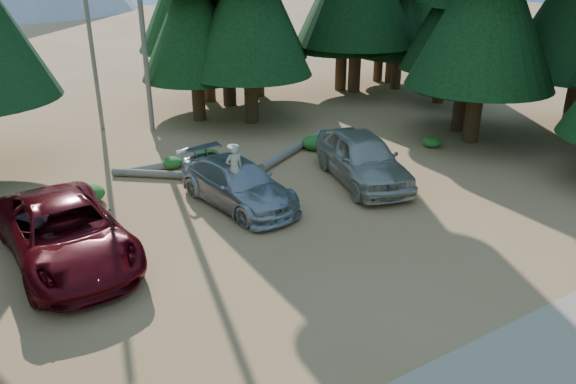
# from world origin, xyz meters

# --- Properties ---
(ground) EXTENTS (160.00, 160.00, 0.00)m
(ground) POSITION_xyz_m (0.00, 0.00, 0.00)
(ground) COLOR olive
(ground) RESTS_ON ground
(forest_belt_north) EXTENTS (36.00, 7.00, 22.00)m
(forest_belt_north) POSITION_xyz_m (0.00, 15.00, 0.00)
(forest_belt_north) COLOR black
(forest_belt_north) RESTS_ON ground
(forest_belt_east) EXTENTS (6.00, 22.00, 22.00)m
(forest_belt_east) POSITION_xyz_m (15.50, 4.00, 0.00)
(forest_belt_east) COLOR black
(forest_belt_east) RESTS_ON ground
(snag_front) EXTENTS (0.24, 0.24, 12.00)m
(snag_front) POSITION_xyz_m (0.80, 14.50, 6.00)
(snag_front) COLOR #736C5C
(snag_front) RESTS_ON ground
(snag_back) EXTENTS (0.20, 0.20, 10.00)m
(snag_back) POSITION_xyz_m (-1.20, 16.00, 5.00)
(snag_back) COLOR #736C5C
(snag_back) RESTS_ON ground
(red_pickup) EXTENTS (3.16, 6.35, 1.73)m
(red_pickup) POSITION_xyz_m (-5.38, 3.72, 0.87)
(red_pickup) COLOR #54070D
(red_pickup) RESTS_ON ground
(silver_minivan_center) EXTENTS (2.79, 5.39, 1.49)m
(silver_minivan_center) POSITION_xyz_m (0.41, 4.65, 0.75)
(silver_minivan_center) COLOR #A1A4A8
(silver_minivan_center) RESTS_ON ground
(silver_minivan_right) EXTENTS (3.54, 5.83, 1.86)m
(silver_minivan_right) POSITION_xyz_m (5.33, 4.04, 0.93)
(silver_minivan_right) COLOR #A9A497
(silver_minivan_right) RESTS_ON ground
(frisbee_player) EXTENTS (0.63, 0.45, 1.63)m
(frisbee_player) POSITION_xyz_m (0.15, 4.33, 1.47)
(frisbee_player) COLOR beige
(frisbee_player) RESTS_ON ground
(log_left) EXTENTS (4.30, 0.45, 0.31)m
(log_left) POSITION_xyz_m (-0.03, 9.14, 0.15)
(log_left) COLOR #736C5C
(log_left) RESTS_ON ground
(log_mid) EXTENTS (3.02, 2.51, 0.30)m
(log_mid) POSITION_xyz_m (-1.10, 8.41, 0.15)
(log_mid) COLOR #736C5C
(log_mid) RESTS_ON ground
(log_right) EXTENTS (4.99, 2.99, 0.35)m
(log_right) POSITION_xyz_m (4.98, 8.17, 0.18)
(log_right) COLOR #736C5C
(log_right) RESTS_ON ground
(shrub_left) EXTENTS (1.08, 1.08, 0.59)m
(shrub_left) POSITION_xyz_m (-3.89, 7.53, 0.30)
(shrub_left) COLOR #276B20
(shrub_left) RESTS_ON ground
(shrub_center_left) EXTENTS (1.13, 1.13, 0.62)m
(shrub_center_left) POSITION_xyz_m (0.57, 6.78, 0.31)
(shrub_center_left) COLOR #276B20
(shrub_center_left) RESTS_ON ground
(shrub_center_right) EXTENTS (0.82, 0.82, 0.45)m
(shrub_center_right) POSITION_xyz_m (-0.26, 9.13, 0.22)
(shrub_center_right) COLOR #276B20
(shrub_center_right) RESTS_ON ground
(shrub_right) EXTENTS (1.01, 1.01, 0.55)m
(shrub_right) POSITION_xyz_m (1.23, 8.99, 0.28)
(shrub_right) COLOR #276B20
(shrub_right) RESTS_ON ground
(shrub_far_right) EXTENTS (1.09, 1.09, 0.60)m
(shrub_far_right) POSITION_xyz_m (5.89, 8.04, 0.30)
(shrub_far_right) COLOR #276B20
(shrub_far_right) RESTS_ON ground
(shrub_edge_east) EXTENTS (0.83, 0.83, 0.46)m
(shrub_edge_east) POSITION_xyz_m (10.50, 5.56, 0.23)
(shrub_edge_east) COLOR #276B20
(shrub_edge_east) RESTS_ON ground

